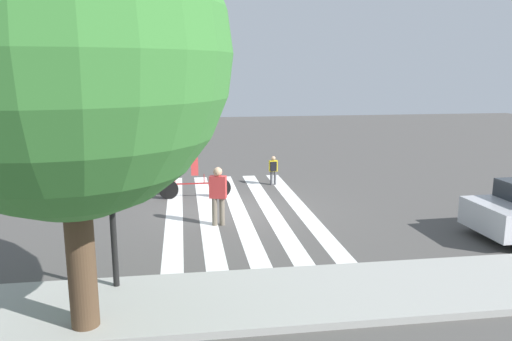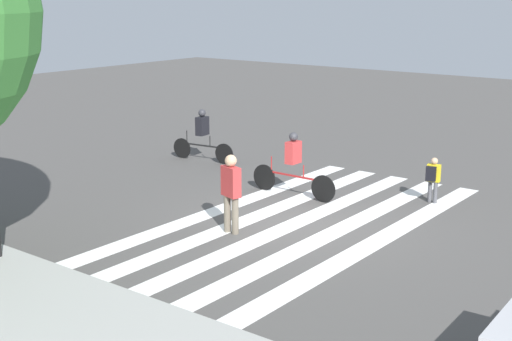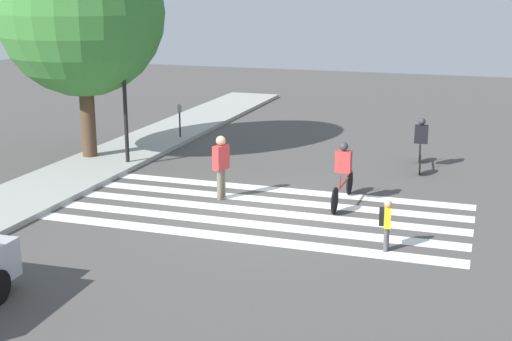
# 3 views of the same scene
# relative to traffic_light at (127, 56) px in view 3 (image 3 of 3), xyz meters

# --- Properties ---
(ground_plane) EXTENTS (60.00, 60.00, 0.00)m
(ground_plane) POSITION_rel_traffic_light_xyz_m (-3.06, -5.30, -3.39)
(ground_plane) COLOR #4C4947
(sidewalk_curb) EXTENTS (36.00, 2.50, 0.14)m
(sidewalk_curb) POSITION_rel_traffic_light_xyz_m (-3.06, 0.95, -3.32)
(sidewalk_curb) COLOR #9E9E99
(sidewalk_curb) RESTS_ON ground_plane
(crosswalk_stripes) EXTENTS (4.48, 10.00, 0.01)m
(crosswalk_stripes) POSITION_rel_traffic_light_xyz_m (-3.06, -5.30, -3.38)
(crosswalk_stripes) COLOR white
(crosswalk_stripes) RESTS_ON ground_plane
(traffic_light) EXTENTS (0.60, 0.50, 4.84)m
(traffic_light) POSITION_rel_traffic_light_xyz_m (0.00, 0.00, 0.00)
(traffic_light) COLOR black
(traffic_light) RESTS_ON ground_plane
(parking_meter) EXTENTS (0.15, 0.15, 1.33)m
(parking_meter) POSITION_rel_traffic_light_xyz_m (3.96, 0.13, -2.39)
(parking_meter) COLOR black
(parking_meter) RESTS_ON ground_plane
(street_tree) EXTENTS (5.10, 5.10, 7.18)m
(street_tree) POSITION_rel_traffic_light_xyz_m (0.32, 1.65, 1.23)
(street_tree) COLOR #4C3826
(street_tree) RESTS_ON ground_plane
(pedestrian_adult_yellow_jacket) EXTENTS (0.51, 0.34, 1.69)m
(pedestrian_adult_yellow_jacket) POSITION_rel_traffic_light_xyz_m (-2.34, -3.89, -2.43)
(pedestrian_adult_yellow_jacket) COLOR #6B6051
(pedestrian_adult_yellow_jacket) RESTS_ON ground_plane
(pedestrian_adult_tall_backpack) EXTENTS (0.33, 0.28, 1.12)m
(pedestrian_adult_tall_backpack) POSITION_rel_traffic_light_xyz_m (-4.78, -8.55, -2.73)
(pedestrian_adult_tall_backpack) COLOR #4C4C51
(pedestrian_adult_tall_backpack) RESTS_ON ground_plane
(cyclist_near_curb) EXTENTS (2.16, 0.42, 1.58)m
(cyclist_near_curb) POSITION_rel_traffic_light_xyz_m (2.56, -8.51, -2.53)
(cyclist_near_curb) COLOR black
(cyclist_near_curb) RESTS_ON ground_plane
(cyclist_mid_street) EXTENTS (2.46, 0.40, 1.62)m
(cyclist_mid_street) POSITION_rel_traffic_light_xyz_m (-1.77, -7.00, -2.52)
(cyclist_mid_street) COLOR black
(cyclist_mid_street) RESTS_ON ground_plane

